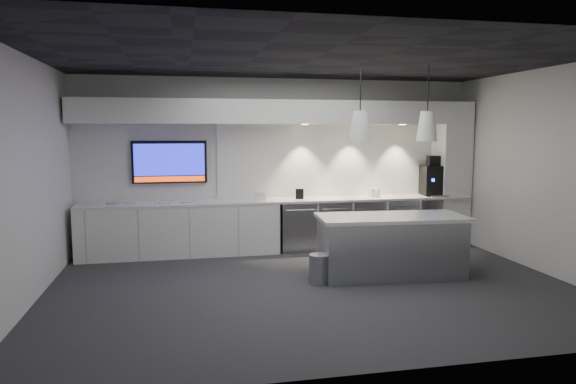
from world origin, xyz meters
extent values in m
plane|color=#2F2F31|center=(0.00, 0.00, 0.00)|extent=(7.00, 7.00, 0.00)
plane|color=black|center=(0.00, 0.00, 3.00)|extent=(7.00, 7.00, 0.00)
plane|color=silver|center=(0.00, 2.50, 1.50)|extent=(7.00, 0.00, 7.00)
plane|color=silver|center=(0.00, -2.50, 1.50)|extent=(7.00, 0.00, 7.00)
plane|color=silver|center=(-3.50, 0.00, 1.50)|extent=(0.00, 7.00, 7.00)
plane|color=silver|center=(3.50, 0.00, 1.50)|extent=(0.00, 7.00, 7.00)
cube|color=silver|center=(0.00, 2.17, 0.88)|extent=(6.80, 0.65, 0.04)
cube|color=white|center=(-1.75, 2.17, 0.43)|extent=(3.30, 0.63, 0.86)
cube|color=gray|center=(0.25, 2.17, 0.42)|extent=(0.60, 0.61, 0.85)
cube|color=gray|center=(0.88, 2.17, 0.42)|extent=(0.60, 0.61, 0.85)
cube|color=gray|center=(1.51, 2.17, 0.42)|extent=(0.60, 0.61, 0.85)
cube|color=gray|center=(2.14, 2.17, 0.42)|extent=(0.60, 0.61, 0.85)
cube|color=white|center=(1.20, 2.48, 1.55)|extent=(4.60, 0.03, 1.30)
cube|color=white|center=(0.00, 2.20, 2.40)|extent=(6.90, 0.60, 0.40)
cube|color=white|center=(3.20, 2.20, 1.30)|extent=(0.55, 0.55, 2.60)
cube|color=black|center=(-1.90, 2.45, 1.56)|extent=(1.25, 0.06, 0.72)
cube|color=#1316B5|center=(-1.90, 2.42, 1.60)|extent=(1.17, 0.00, 0.54)
cube|color=red|center=(-1.90, 2.42, 1.27)|extent=(1.17, 0.00, 0.09)
cube|color=gray|center=(1.22, 0.26, 0.42)|extent=(2.04, 0.93, 0.84)
cube|color=silver|center=(1.22, 0.26, 0.86)|extent=(2.15, 1.04, 0.05)
cylinder|color=gray|center=(0.13, 0.16, 0.20)|extent=(0.35, 0.35, 0.40)
cube|color=black|center=(2.85, 2.20, 1.18)|extent=(0.46, 0.50, 0.55)
cube|color=black|center=(2.85, 2.20, 1.54)|extent=(0.25, 0.25, 0.18)
cube|color=gray|center=(2.85, 1.96, 0.92)|extent=(0.33, 0.24, 0.03)
cube|color=black|center=(0.31, 2.17, 0.99)|extent=(0.14, 0.04, 0.18)
cube|color=silver|center=(-0.39, 2.14, 0.97)|extent=(0.18, 0.02, 0.14)
cube|color=#ACACAC|center=(-2.82, 2.17, 0.91)|extent=(0.18, 0.18, 0.02)
cube|color=#ACACAC|center=(-2.54, 2.16, 0.91)|extent=(0.18, 0.18, 0.02)
cube|color=#ACACAC|center=(-1.99, 2.09, 0.91)|extent=(0.19, 0.19, 0.02)
cube|color=#ACACAC|center=(-1.63, 2.08, 0.91)|extent=(0.18, 0.18, 0.02)
cone|color=white|center=(0.72, 0.26, 2.15)|extent=(0.29, 0.29, 0.42)
cylinder|color=black|center=(0.72, 0.26, 2.71)|extent=(0.02, 0.02, 0.70)
cone|color=white|center=(1.71, 0.26, 2.15)|extent=(0.29, 0.29, 0.42)
cylinder|color=black|center=(1.71, 0.26, 2.71)|extent=(0.02, 0.02, 0.70)
camera|label=1|loc=(-1.68, -6.49, 2.10)|focal=32.00mm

